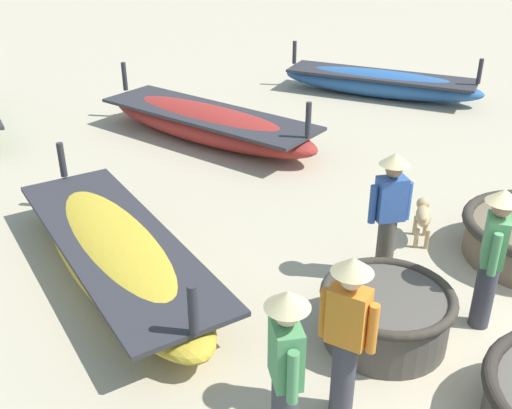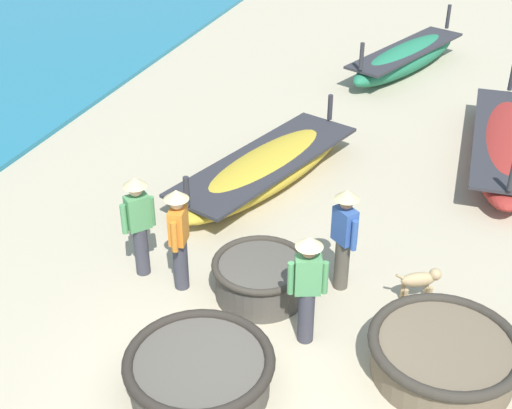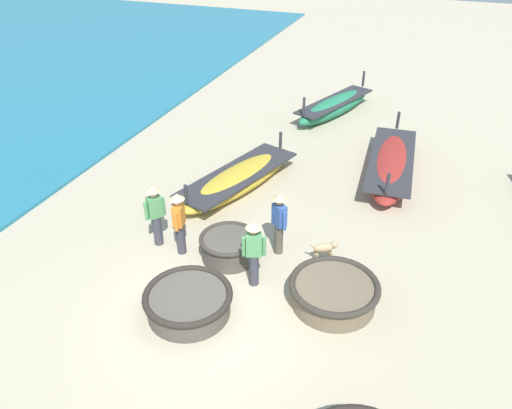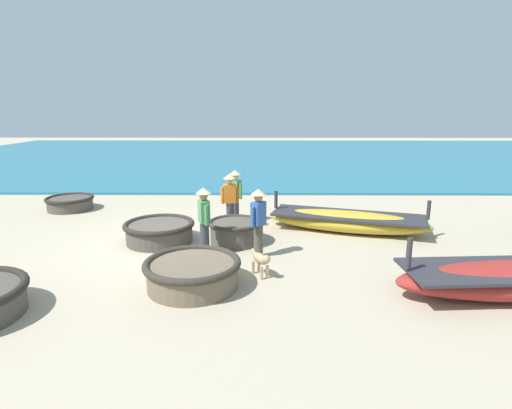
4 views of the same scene
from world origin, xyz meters
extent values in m
plane|color=tan|center=(0.00, 0.00, 0.00)|extent=(80.00, 80.00, 0.00)
cube|color=teal|center=(-20.29, 4.00, 0.05)|extent=(28.00, 52.00, 0.10)
cylinder|color=brown|center=(2.43, 1.19, 0.25)|extent=(1.80, 1.80, 0.50)
torus|color=#332D26|center=(2.43, 1.19, 0.50)|extent=(1.94, 1.94, 0.14)
cylinder|color=#4C473F|center=(-0.34, -0.15, 0.24)|extent=(1.73, 1.73, 0.49)
torus|color=#28231E|center=(-0.34, -0.15, 0.49)|extent=(1.87, 1.87, 0.14)
cylinder|color=#4C473F|center=(-3.82, -4.17, 0.21)|extent=(1.50, 1.50, 0.41)
torus|color=#28231E|center=(-3.82, -4.17, 0.41)|extent=(1.62, 1.62, 0.12)
cylinder|color=#4C473F|center=(-0.28, 1.88, 0.28)|extent=(1.32, 1.32, 0.56)
torus|color=#332D26|center=(-0.28, 1.88, 0.56)|extent=(1.43, 1.43, 0.11)
cylinder|color=#2D2D33|center=(2.93, 5.25, 0.90)|extent=(0.10, 0.10, 0.59)
ellipsoid|color=gold|center=(-1.34, 5.07, 0.29)|extent=(2.57, 4.82, 0.59)
cube|color=#2D2D33|center=(-1.34, 5.07, 0.48)|extent=(2.51, 4.48, 0.06)
cylinder|color=#2D2D33|center=(-0.70, 7.11, 0.80)|extent=(0.10, 0.10, 0.53)
cylinder|color=#2D2D33|center=(-1.98, 3.02, 0.80)|extent=(0.10, 0.10, 0.53)
cylinder|color=#383842|center=(-2.16, 1.78, 0.41)|extent=(0.22, 0.22, 0.82)
cube|color=#4C8E56|center=(-2.16, 1.78, 1.09)|extent=(0.38, 0.40, 0.54)
sphere|color=#DBB28E|center=(-2.16, 1.78, 1.47)|extent=(0.20, 0.20, 0.20)
cylinder|color=#4C8E56|center=(-2.03, 1.95, 1.04)|extent=(0.09, 0.09, 0.48)
cylinder|color=#4C8E56|center=(-2.30, 1.60, 1.04)|extent=(0.09, 0.09, 0.48)
cone|color=#D1BC84|center=(-2.16, 1.78, 1.60)|extent=(0.36, 0.36, 0.14)
cylinder|color=#383842|center=(-1.45, 1.66, 0.41)|extent=(0.22, 0.22, 0.82)
cube|color=orange|center=(-1.45, 1.66, 1.09)|extent=(0.28, 0.37, 0.54)
sphere|color=#DBB28E|center=(-1.45, 1.66, 1.47)|extent=(0.20, 0.20, 0.20)
cylinder|color=orange|center=(-1.41, 1.44, 1.04)|extent=(0.09, 0.09, 0.48)
cylinder|color=orange|center=(-1.49, 1.88, 1.04)|extent=(0.09, 0.09, 0.48)
cone|color=#D1BC84|center=(-1.45, 1.66, 1.60)|extent=(0.36, 0.36, 0.14)
cylinder|color=#383842|center=(0.62, 1.19, 0.41)|extent=(0.22, 0.22, 0.82)
cube|color=#4C8E56|center=(0.62, 1.19, 1.09)|extent=(0.40, 0.33, 0.54)
sphere|color=#A37556|center=(0.62, 1.19, 1.47)|extent=(0.20, 0.20, 0.20)
cylinder|color=#4C8E56|center=(0.82, 1.27, 1.04)|extent=(0.09, 0.09, 0.48)
cylinder|color=#4C8E56|center=(0.41, 1.11, 1.04)|extent=(0.09, 0.09, 0.48)
cone|color=#D1BC84|center=(0.62, 1.19, 1.60)|extent=(0.36, 0.36, 0.14)
cylinder|color=#4C473D|center=(0.77, 2.49, 0.41)|extent=(0.22, 0.22, 0.82)
cube|color=#33569E|center=(0.77, 2.49, 1.09)|extent=(0.40, 0.38, 0.54)
sphere|color=#A37556|center=(0.77, 2.49, 1.47)|extent=(0.20, 0.20, 0.20)
cylinder|color=#33569E|center=(0.94, 2.36, 1.04)|extent=(0.09, 0.09, 0.48)
cylinder|color=#33569E|center=(0.59, 2.62, 1.04)|extent=(0.09, 0.09, 0.48)
cone|color=#D1BC84|center=(0.77, 2.49, 1.60)|extent=(0.36, 0.36, 0.14)
ellipsoid|color=tan|center=(1.88, 2.53, 0.39)|extent=(0.55, 0.43, 0.22)
sphere|color=tan|center=(2.10, 2.65, 0.46)|extent=(0.18, 0.18, 0.18)
cylinder|color=tan|center=(1.67, 2.41, 0.45)|extent=(0.20, 0.13, 0.16)
cylinder|color=tan|center=(2.01, 2.68, 0.14)|extent=(0.06, 0.06, 0.28)
cylinder|color=tan|center=(2.07, 2.56, 0.14)|extent=(0.06, 0.06, 0.28)
cylinder|color=tan|center=(1.69, 2.50, 0.14)|extent=(0.06, 0.06, 0.28)
cylinder|color=tan|center=(1.76, 2.38, 0.14)|extent=(0.06, 0.06, 0.28)
camera|label=1|loc=(-5.07, -0.39, 4.23)|focal=42.00mm
camera|label=2|loc=(2.55, -5.91, 6.60)|focal=50.00mm
camera|label=3|loc=(3.68, -6.89, 7.51)|focal=35.00mm
camera|label=4|loc=(9.82, 2.51, 3.47)|focal=28.00mm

